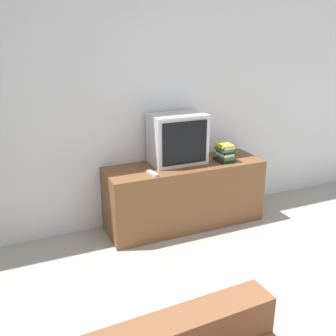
{
  "coord_description": "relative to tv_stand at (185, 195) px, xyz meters",
  "views": [
    {
      "loc": [
        -1.42,
        -0.66,
        1.95
      ],
      "look_at": [
        -0.15,
        2.23,
        0.85
      ],
      "focal_mm": 42.0,
      "sensor_mm": 36.0,
      "label": 1
    }
  ],
  "objects": [
    {
      "name": "television",
      "position": [
        -0.05,
        0.08,
        0.59
      ],
      "size": [
        0.55,
        0.35,
        0.5
      ],
      "color": "silver",
      "rests_on": "tv_stand"
    },
    {
      "name": "remote_on_stand",
      "position": [
        -0.41,
        -0.15,
        0.35
      ],
      "size": [
        0.07,
        0.16,
        0.02
      ],
      "rotation": [
        0.0,
        0.0,
        0.17
      ],
      "color": "#B7B7B7",
      "rests_on": "tv_stand"
    },
    {
      "name": "wall_back",
      "position": [
        -0.25,
        0.31,
        0.97
      ],
      "size": [
        9.0,
        0.06,
        2.6
      ],
      "color": "silver",
      "rests_on": "ground_plane"
    },
    {
      "name": "book_stack",
      "position": [
        0.42,
        -0.07,
        0.43
      ],
      "size": [
        0.17,
        0.21,
        0.18
      ],
      "color": "black",
      "rests_on": "tv_stand"
    },
    {
      "name": "tv_stand",
      "position": [
        0.0,
        0.0,
        0.0
      ],
      "size": [
        1.64,
        0.51,
        0.67
      ],
      "color": "brown",
      "rests_on": "ground_plane"
    }
  ]
}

